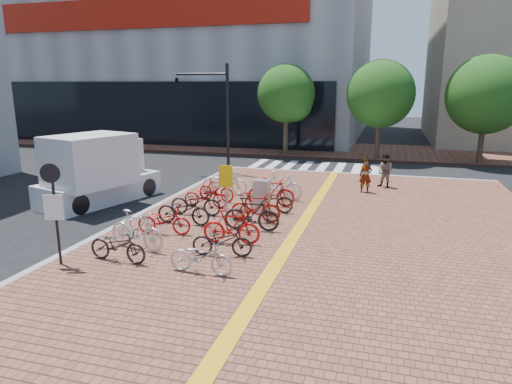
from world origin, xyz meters
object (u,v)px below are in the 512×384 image
(bike_1, at_px, (136,230))
(bike_7, at_px, (224,182))
(bike_0, at_px, (118,245))
(bike_9, at_px, (222,241))
(notice_sign, at_px, (54,202))
(bike_8, at_px, (201,257))
(bike_11, at_px, (252,214))
(pedestrian_a, at_px, (366,176))
(traffic_light_pole, at_px, (204,98))
(bike_12, at_px, (256,207))
(bike_2, at_px, (164,220))
(bike_5, at_px, (206,196))
(pedestrian_b, at_px, (386,171))
(bike_10, at_px, (231,227))
(box_truck, at_px, (97,170))
(bike_13, at_px, (269,199))
(bike_14, at_px, (271,192))
(utility_box, at_px, (262,197))
(yellow_sign, at_px, (226,181))
(bike_3, at_px, (183,210))
(bike_6, at_px, (216,190))
(bike_15, at_px, (280,185))
(bike_4, at_px, (196,202))

(bike_1, distance_m, bike_7, 7.04)
(bike_0, bearing_deg, bike_9, -61.71)
(bike_9, xyz_separation_m, notice_sign, (-3.91, -1.78, 1.27))
(bike_1, bearing_deg, bike_7, 10.44)
(bike_8, bearing_deg, bike_11, -2.08)
(bike_7, bearing_deg, bike_9, -165.23)
(pedestrian_a, bearing_deg, traffic_light_pole, 152.91)
(bike_8, height_order, bike_12, bike_12)
(bike_2, distance_m, bike_5, 3.40)
(bike_0, xyz_separation_m, pedestrian_b, (6.75, 11.34, 0.32))
(bike_10, xyz_separation_m, box_truck, (-7.15, 3.72, 0.69))
(bike_9, distance_m, bike_13, 4.70)
(notice_sign, bearing_deg, bike_7, 80.33)
(pedestrian_a, bearing_deg, bike_14, -145.21)
(pedestrian_b, xyz_separation_m, utility_box, (-4.32, -5.70, -0.15))
(pedestrian_a, relative_size, pedestrian_b, 0.97)
(bike_2, distance_m, box_truck, 5.99)
(bike_1, relative_size, utility_box, 1.53)
(bike_0, height_order, bike_8, bike_0)
(traffic_light_pole, bearing_deg, pedestrian_a, -16.72)
(bike_7, distance_m, bike_11, 5.15)
(bike_1, height_order, yellow_sign, yellow_sign)
(utility_box, relative_size, notice_sign, 0.46)
(bike_1, distance_m, bike_8, 2.69)
(bike_13, bearing_deg, traffic_light_pole, 36.75)
(utility_box, distance_m, box_truck, 7.15)
(bike_5, height_order, bike_8, bike_5)
(bike_3, distance_m, yellow_sign, 1.95)
(bike_8, bearing_deg, notice_sign, 98.79)
(bike_8, bearing_deg, bike_10, 1.09)
(bike_12, xyz_separation_m, traffic_light_pole, (-5.22, 8.21, 3.40))
(bike_6, bearing_deg, traffic_light_pole, 35.41)
(bike_13, height_order, notice_sign, notice_sign)
(bike_2, relative_size, bike_3, 0.91)
(box_truck, bearing_deg, notice_sign, -62.98)
(bike_5, relative_size, traffic_light_pole, 0.30)
(bike_5, distance_m, bike_10, 4.31)
(bike_8, distance_m, notice_sign, 4.05)
(bike_10, xyz_separation_m, pedestrian_a, (3.46, 7.93, 0.23))
(bike_15, height_order, pedestrian_a, pedestrian_a)
(bike_13, distance_m, pedestrian_b, 6.86)
(pedestrian_b, bearing_deg, bike_0, -97.47)
(bike_10, bearing_deg, bike_3, 51.67)
(bike_2, distance_m, bike_14, 4.90)
(bike_6, relative_size, box_truck, 0.30)
(bike_4, bearing_deg, pedestrian_b, -50.75)
(bike_10, height_order, bike_12, bike_12)
(bike_7, height_order, bike_9, bike_7)
(box_truck, bearing_deg, bike_8, -40.12)
(bike_7, height_order, bike_13, bike_7)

